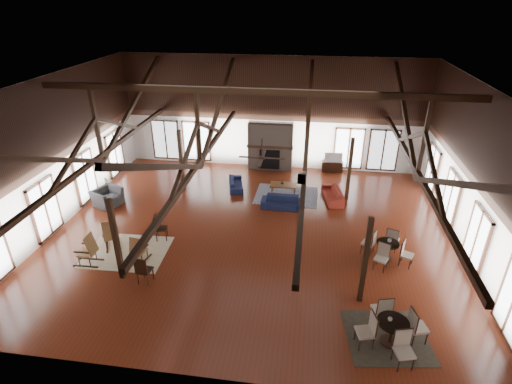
# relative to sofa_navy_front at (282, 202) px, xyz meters

# --- Properties ---
(floor) EXTENTS (16.00, 16.00, 0.00)m
(floor) POSITION_rel_sofa_navy_front_xyz_m (-1.04, -2.23, -0.28)
(floor) COLOR #5B1F13
(floor) RESTS_ON ground
(ceiling) EXTENTS (16.00, 14.00, 0.02)m
(ceiling) POSITION_rel_sofa_navy_front_xyz_m (-1.04, -2.23, 5.72)
(ceiling) COLOR black
(ceiling) RESTS_ON wall_back
(wall_back) EXTENTS (16.00, 0.02, 6.00)m
(wall_back) POSITION_rel_sofa_navy_front_xyz_m (-1.04, 4.77, 2.72)
(wall_back) COLOR silver
(wall_back) RESTS_ON floor
(wall_front) EXTENTS (16.00, 0.02, 6.00)m
(wall_front) POSITION_rel_sofa_navy_front_xyz_m (-1.04, -9.23, 2.72)
(wall_front) COLOR silver
(wall_front) RESTS_ON floor
(wall_left) EXTENTS (0.02, 14.00, 6.00)m
(wall_left) POSITION_rel_sofa_navy_front_xyz_m (-9.04, -2.23, 2.72)
(wall_left) COLOR silver
(wall_left) RESTS_ON floor
(wall_right) EXTENTS (0.02, 14.00, 6.00)m
(wall_right) POSITION_rel_sofa_navy_front_xyz_m (6.96, -2.23, 2.72)
(wall_right) COLOR silver
(wall_right) RESTS_ON floor
(roof_truss) EXTENTS (15.60, 14.07, 3.14)m
(roof_truss) POSITION_rel_sofa_navy_front_xyz_m (-1.04, -2.23, 3.75)
(roof_truss) COLOR black
(roof_truss) RESTS_ON wall_back
(post_grid) EXTENTS (8.16, 7.16, 3.05)m
(post_grid) POSITION_rel_sofa_navy_front_xyz_m (-1.04, -2.23, 1.25)
(post_grid) COLOR black
(post_grid) RESTS_ON floor
(fireplace) EXTENTS (2.50, 0.69, 2.60)m
(fireplace) POSITION_rel_sofa_navy_front_xyz_m (-1.04, 4.44, 1.01)
(fireplace) COLOR #77675A
(fireplace) RESTS_ON floor
(ceiling_fan) EXTENTS (1.60, 1.60, 0.75)m
(ceiling_fan) POSITION_rel_sofa_navy_front_xyz_m (-0.54, -3.23, 3.46)
(ceiling_fan) COLOR black
(ceiling_fan) RESTS_ON roof_truss
(sofa_navy_front) EXTENTS (1.92, 0.79, 0.56)m
(sofa_navy_front) POSITION_rel_sofa_navy_front_xyz_m (0.00, 0.00, 0.00)
(sofa_navy_front) COLOR #151B3B
(sofa_navy_front) RESTS_ON floor
(sofa_navy_left) EXTENTS (1.76, 1.02, 0.48)m
(sofa_navy_left) POSITION_rel_sofa_navy_front_xyz_m (-2.46, 1.70, -0.04)
(sofa_navy_left) COLOR #151A3A
(sofa_navy_left) RESTS_ON floor
(sofa_orange) EXTENTS (1.98, 1.05, 0.55)m
(sofa_orange) POSITION_rel_sofa_navy_front_xyz_m (2.29, 1.14, -0.00)
(sofa_orange) COLOR maroon
(sofa_orange) RESTS_ON floor
(coffee_table) EXTENTS (1.31, 0.67, 0.50)m
(coffee_table) POSITION_rel_sofa_navy_front_xyz_m (-0.05, 1.42, 0.17)
(coffee_table) COLOR brown
(coffee_table) RESTS_ON floor
(vase) EXTENTS (0.20, 0.20, 0.18)m
(vase) POSITION_rel_sofa_navy_front_xyz_m (-0.12, 1.44, 0.31)
(vase) COLOR #B2B2B2
(vase) RESTS_ON coffee_table
(armchair) EXTENTS (1.51, 1.43, 0.78)m
(armchair) POSITION_rel_sofa_navy_front_xyz_m (-8.00, -0.83, 0.11)
(armchair) COLOR #343437
(armchair) RESTS_ON floor
(side_table_lamp) EXTENTS (0.42, 0.42, 1.07)m
(side_table_lamp) POSITION_rel_sofa_navy_front_xyz_m (-8.35, -0.14, 0.13)
(side_table_lamp) COLOR black
(side_table_lamp) RESTS_ON floor
(rocking_chair_a) EXTENTS (0.85, 1.05, 1.20)m
(rocking_chair_a) POSITION_rel_sofa_navy_front_xyz_m (-6.21, -4.07, 0.29)
(rocking_chair_a) COLOR brown
(rocking_chair_a) RESTS_ON floor
(rocking_chair_b) EXTENTS (0.59, 0.88, 1.05)m
(rocking_chair_b) POSITION_rel_sofa_navy_front_xyz_m (-4.85, -4.78, 0.21)
(rocking_chair_b) COLOR brown
(rocking_chair_b) RESTS_ON floor
(rocking_chair_c) EXTENTS (0.96, 0.55, 1.23)m
(rocking_chair_c) POSITION_rel_sofa_navy_front_xyz_m (-6.51, -5.15, 0.30)
(rocking_chair_c) COLOR brown
(rocking_chair_c) RESTS_ON floor
(side_chair_a) EXTENTS (0.55, 0.55, 1.08)m
(side_chair_a) POSITION_rel_sofa_navy_front_xyz_m (-4.62, -3.26, 0.35)
(side_chair_a) COLOR black
(side_chair_a) RESTS_ON floor
(side_chair_b) EXTENTS (0.51, 0.51, 1.07)m
(side_chair_b) POSITION_rel_sofa_navy_front_xyz_m (-4.16, -5.94, 0.35)
(side_chair_b) COLOR black
(side_chair_b) RESTS_ON floor
(cafe_table_near) EXTENTS (2.09, 2.09, 1.07)m
(cafe_table_near) POSITION_rel_sofa_navy_front_xyz_m (3.64, -7.38, 0.26)
(cafe_table_near) COLOR black
(cafe_table_near) RESTS_ON floor
(cafe_table_far) EXTENTS (1.88, 1.88, 0.98)m
(cafe_table_far) POSITION_rel_sofa_navy_front_xyz_m (4.11, -3.35, 0.21)
(cafe_table_far) COLOR black
(cafe_table_far) RESTS_ON floor
(cup_near) EXTENTS (0.15, 0.15, 0.10)m
(cup_near) POSITION_rel_sofa_navy_front_xyz_m (3.55, -7.35, 0.54)
(cup_near) COLOR #B2B2B2
(cup_near) RESTS_ON cafe_table_near
(cup_far) EXTENTS (0.15, 0.15, 0.11)m
(cup_far) POSITION_rel_sofa_navy_front_xyz_m (4.16, -3.29, 0.48)
(cup_far) COLOR #B2B2B2
(cup_far) RESTS_ON cafe_table_far
(tv_console) EXTENTS (1.12, 0.42, 0.56)m
(tv_console) POSITION_rel_sofa_navy_front_xyz_m (2.37, 4.52, 0.00)
(tv_console) COLOR black
(tv_console) RESTS_ON floor
(television) EXTENTS (0.96, 0.19, 0.55)m
(television) POSITION_rel_sofa_navy_front_xyz_m (2.37, 4.52, 0.55)
(television) COLOR #B2B2B2
(television) RESTS_ON tv_console
(rug_tan) EXTENTS (3.06, 2.44, 0.01)m
(rug_tan) POSITION_rel_sofa_navy_front_xyz_m (-5.54, -4.29, -0.27)
(rug_tan) COLOR #C5B389
(rug_tan) RESTS_ON floor
(rug_navy) EXTENTS (3.04, 2.31, 0.01)m
(rug_navy) POSITION_rel_sofa_navy_front_xyz_m (0.11, 1.25, -0.27)
(rug_navy) COLOR #161A3E
(rug_navy) RESTS_ON floor
(rug_dark) EXTENTS (2.54, 2.36, 0.01)m
(rug_dark) POSITION_rel_sofa_navy_front_xyz_m (3.60, -7.20, -0.27)
(rug_dark) COLOR black
(rug_dark) RESTS_ON floor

